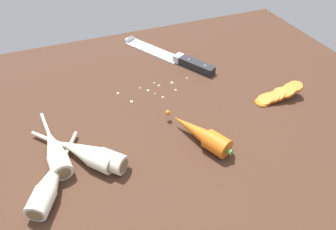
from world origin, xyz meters
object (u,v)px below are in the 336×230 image
Objects in this scene: carrot_slice_stack at (279,94)px; parsnip_mid_right at (55,150)px; chefs_knife at (163,53)px; parsnip_mid_left at (50,182)px; parsnip_front at (85,154)px; whole_carrot at (201,134)px; parsnip_back at (91,153)px.

parsnip_mid_right is at bearing 179.43° from carrot_slice_stack.
chefs_knife is 1.65× the size of parsnip_mid_left.
parsnip_mid_left is (-7.17, -4.66, -0.00)cm from parsnip_front.
parsnip_back is (-22.65, 3.22, -0.12)cm from whole_carrot.
parsnip_front reaches higher than chefs_knife.
whole_carrot is 25.31cm from carrot_slice_stack.
chefs_knife is at bearing 46.19° from parsnip_mid_left.
parsnip_mid_left is at bearing -101.99° from parsnip_mid_right.
parsnip_front is 1.17cm from parsnip_back.
parsnip_back is (6.63, -3.50, -0.00)cm from parsnip_mid_right.
parsnip_back is (8.28, 4.27, -0.00)cm from parsnip_mid_left.
parsnip_mid_right is at bearing 78.01° from parsnip_mid_left.
chefs_knife is at bearing 41.00° from parsnip_mid_right.
chefs_knife is at bearing 81.36° from whole_carrot.
whole_carrot is at bearing 1.93° from parsnip_mid_left.
parsnip_front is (-29.39, -33.46, 1.33)cm from chefs_knife.
whole_carrot is at bearing -165.85° from carrot_slice_stack.
parsnip_mid_left is at bearing -133.81° from chefs_knife.
parsnip_mid_right is 1.12× the size of parsnip_back.
chefs_knife is 37.52cm from whole_carrot.
whole_carrot is 0.82× the size of parsnip_mid_right.
whole_carrot is 30.04cm from parsnip_mid_right.
parsnip_front is 6.33cm from parsnip_mid_right.
whole_carrot reaches higher than parsnip_front.
chefs_knife is 44.13cm from parsnip_back.
chefs_knife is at bearing 121.47° from carrot_slice_stack.
carrot_slice_stack is (18.90, -30.89, 0.82)cm from chefs_knife.
carrot_slice_stack reaches higher than chefs_knife.
parsnip_back is at bearing -129.89° from chefs_knife.
parsnip_mid_right is (-29.28, 6.72, -0.12)cm from whole_carrot.
whole_carrot is at bearing -8.64° from parsnip_front.
parsnip_mid_right is at bearing 150.61° from parsnip_front.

